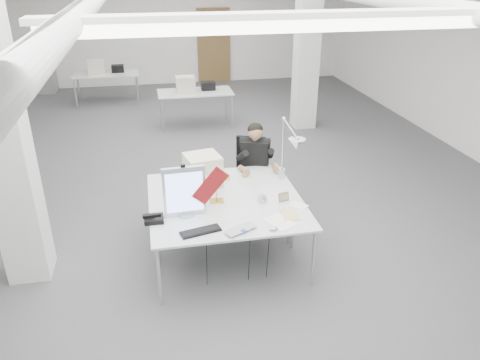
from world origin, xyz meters
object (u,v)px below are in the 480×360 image
object	(u,v)px
beige_monitor	(203,170)
desk_phone	(154,219)
office_chair	(254,175)
bankers_lamp	(216,187)
seated_person	(255,154)
monitor	(184,191)
laptop	(243,232)
desk_main	(232,219)
architect_lamp	(289,152)

from	to	relation	value
beige_monitor	desk_phone	bearing A→B (deg)	-139.69
office_chair	bankers_lamp	xyz separation A→B (m)	(-0.70, -1.07, 0.38)
desk_phone	beige_monitor	distance (m)	1.06
seated_person	bankers_lamp	xyz separation A→B (m)	(-0.70, -1.02, 0.04)
monitor	laptop	xyz separation A→B (m)	(0.56, -0.51, -0.28)
beige_monitor	monitor	bearing A→B (deg)	-123.04
seated_person	desk_main	bearing A→B (deg)	-92.05
desk_phone	architect_lamp	size ratio (longest dim) A/B	0.23
bankers_lamp	desk_phone	size ratio (longest dim) A/B	1.77
desk_phone	monitor	bearing A→B (deg)	12.87
seated_person	monitor	distance (m)	1.68
seated_person	architect_lamp	distance (m)	0.86
laptop	desk_phone	bearing A→B (deg)	128.19
office_chair	desk_phone	world-z (taller)	office_chair
desk_phone	architect_lamp	bearing A→B (deg)	19.38
desk_main	beige_monitor	bearing A→B (deg)	102.46
bankers_lamp	monitor	bearing A→B (deg)	-162.89
office_chair	laptop	size ratio (longest dim) A/B	3.15
architect_lamp	monitor	bearing A→B (deg)	-176.02
beige_monitor	seated_person	bearing A→B (deg)	21.37
office_chair	beige_monitor	size ratio (longest dim) A/B	2.69
seated_person	desk_phone	size ratio (longest dim) A/B	3.81
architect_lamp	bankers_lamp	bearing A→B (deg)	178.45
desk_phone	desk_main	bearing A→B (deg)	-5.96
desk_phone	office_chair	bearing A→B (deg)	44.58
beige_monitor	bankers_lamp	bearing A→B (deg)	-90.59
laptop	desk_phone	size ratio (longest dim) A/B	1.69
beige_monitor	architect_lamp	world-z (taller)	architect_lamp
laptop	architect_lamp	size ratio (longest dim) A/B	0.39
laptop	bankers_lamp	world-z (taller)	bankers_lamp
bankers_lamp	architect_lamp	bearing A→B (deg)	-0.11
office_chair	monitor	bearing A→B (deg)	-109.34
office_chair	bankers_lamp	bearing A→B (deg)	-102.85
monitor	desk_phone	distance (m)	0.45
bankers_lamp	architect_lamp	xyz separation A→B (m)	(0.94, 0.25, 0.27)
office_chair	desk_phone	xyz separation A→B (m)	(-1.44, -1.39, 0.22)
desk_main	seated_person	world-z (taller)	seated_person
office_chair	bankers_lamp	size ratio (longest dim) A/B	3.01
desk_main	laptop	bearing A→B (deg)	-79.99
desk_main	laptop	xyz separation A→B (m)	(0.06, -0.33, 0.03)
desk_main	bankers_lamp	xyz separation A→B (m)	(-0.11, 0.42, 0.20)
seated_person	desk_phone	distance (m)	1.97
monitor	architect_lamp	xyz separation A→B (m)	(1.33, 0.49, 0.16)
desk_phone	beige_monitor	bearing A→B (deg)	52.53
desk_main	desk_phone	size ratio (longest dim) A/B	8.60
desk_main	desk_phone	xyz separation A→B (m)	(-0.85, 0.10, 0.04)
bankers_lamp	beige_monitor	xyz separation A→B (m)	(-0.10, 0.50, 0.01)
seated_person	laptop	size ratio (longest dim) A/B	2.25
beige_monitor	architect_lamp	distance (m)	1.10
laptop	bankers_lamp	distance (m)	0.79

